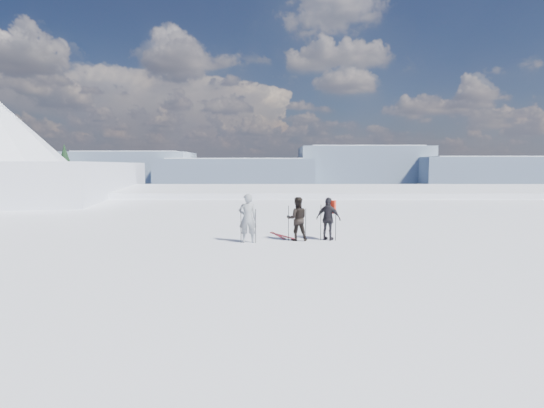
{
  "coord_description": "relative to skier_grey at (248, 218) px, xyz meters",
  "views": [
    {
      "loc": [
        -1.53,
        -11.95,
        2.83
      ],
      "look_at": [
        -1.56,
        3.0,
        1.42
      ],
      "focal_mm": 28.0,
      "sensor_mm": 36.0,
      "label": 1
    }
  ],
  "objects": [
    {
      "name": "lake_basin",
      "position": [
        2.44,
        26.76,
        -7.39
      ],
      "size": [
        820.0,
        820.0,
        71.62
      ],
      "color": "white",
      "rests_on": "ground"
    },
    {
      "name": "far_mountain_range",
      "position": [
        32.04,
        451.55,
        -8.08
      ],
      "size": [
        770.0,
        110.0,
        53.0
      ],
      "color": "slate",
      "rests_on": "ground"
    },
    {
      "name": "near_ridge",
      "position": [
        -24.12,
        26.11,
        -4.37
      ],
      "size": [
        31.37,
        35.68,
        25.62
      ],
      "color": "white",
      "rests_on": "ground"
    },
    {
      "name": "skier_grey",
      "position": [
        0.0,
        0.0,
        0.0
      ],
      "size": [
        0.69,
        0.5,
        1.77
      ],
      "primitive_type": "imported",
      "rotation": [
        0.0,
        0.0,
        3.26
      ],
      "color": "gray",
      "rests_on": "ground"
    },
    {
      "name": "skier_dark",
      "position": [
        1.81,
        0.38,
        -0.07
      ],
      "size": [
        0.81,
        0.65,
        1.62
      ],
      "primitive_type": "imported",
      "rotation": [
        0.0,
        0.0,
        3.18
      ],
      "color": "black",
      "rests_on": "ground"
    },
    {
      "name": "skier_pack",
      "position": [
        2.98,
        0.46,
        -0.08
      ],
      "size": [
        1.02,
        0.78,
        1.61
      ],
      "primitive_type": "imported",
      "rotation": [
        0.0,
        0.0,
        2.66
      ],
      "color": "black",
      "rests_on": "ground"
    },
    {
      "name": "backpack",
      "position": [
        3.1,
        0.68,
        0.97
      ],
      "size": [
        0.39,
        0.33,
        0.49
      ],
      "primitive_type": "cube",
      "rotation": [
        0.0,
        0.0,
        2.66
      ],
      "color": "red",
      "rests_on": "skier_pack"
    },
    {
      "name": "ski_poles",
      "position": [
        1.59,
        0.19,
        -0.26
      ],
      "size": [
        3.5,
        0.57,
        1.34
      ],
      "color": "black",
      "rests_on": "ground"
    },
    {
      "name": "skis_loose",
      "position": [
        1.19,
        1.42,
        -0.87
      ],
      "size": [
        0.96,
        1.65,
        0.03
      ],
      "color": "black",
      "rests_on": "ground"
    }
  ]
}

